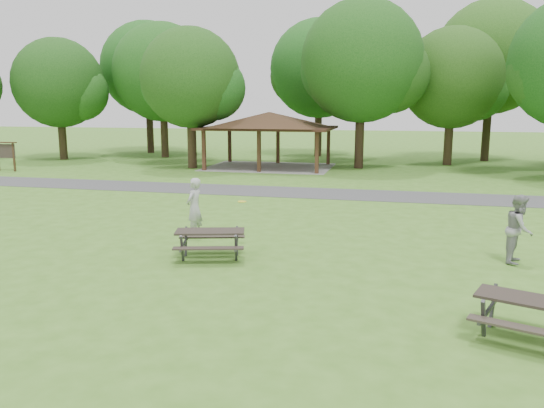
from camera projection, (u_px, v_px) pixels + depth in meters
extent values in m
plane|color=#427722|center=(191.00, 287.00, 12.47)|extent=(160.00, 160.00, 0.00)
cube|color=#424345|center=(300.00, 192.00, 25.85)|extent=(120.00, 3.20, 0.02)
cube|color=#3C2216|center=(204.00, 151.00, 34.36)|extent=(0.22, 0.22, 2.60)
cube|color=#311A12|center=(230.00, 145.00, 39.52)|extent=(0.22, 0.22, 2.60)
cube|color=#311E11|center=(259.00, 152.00, 33.51)|extent=(0.22, 0.22, 2.60)
cube|color=#3D2616|center=(278.00, 145.00, 38.67)|extent=(0.22, 0.22, 2.60)
cube|color=#3C2315|center=(317.00, 153.00, 32.66)|extent=(0.22, 0.22, 2.60)
cube|color=#3A2215|center=(328.00, 146.00, 37.82)|extent=(0.22, 0.22, 2.60)
cube|color=black|center=(269.00, 128.00, 35.84)|extent=(8.60, 6.60, 0.16)
pyramid|color=#342114|center=(269.00, 119.00, 35.73)|extent=(7.01, 7.01, 1.00)
cube|color=gray|center=(269.00, 167.00, 36.33)|extent=(8.40, 6.40, 0.03)
cube|color=#392415|center=(14.00, 157.00, 33.96)|extent=(0.10, 0.10, 1.80)
cube|color=#302723|center=(5.00, 151.00, 34.02)|extent=(1.40, 0.06, 0.90)
cube|color=#301D13|center=(5.00, 142.00, 33.92)|extent=(1.60, 0.30, 0.06)
cylinder|color=black|center=(63.00, 138.00, 41.36)|extent=(0.60, 0.60, 3.32)
sphere|color=#164012|center=(59.00, 83.00, 40.58)|extent=(6.80, 6.80, 6.80)
sphere|color=#194B15|center=(79.00, 92.00, 40.64)|extent=(4.42, 4.42, 4.42)
sphere|color=#174513|center=(42.00, 90.00, 40.79)|extent=(4.08, 4.08, 4.08)
cylinder|color=black|center=(164.00, 134.00, 43.05)|extent=(0.60, 0.60, 3.85)
sphere|color=#174915|center=(162.00, 72.00, 42.15)|extent=(7.80, 7.80, 7.80)
sphere|color=#1F4F16|center=(185.00, 82.00, 42.18)|extent=(5.07, 5.07, 5.07)
sphere|color=#194C15|center=(143.00, 80.00, 42.43)|extent=(4.68, 4.68, 4.68)
cylinder|color=#302215|center=(192.00, 142.00, 35.72)|extent=(0.60, 0.60, 3.50)
sphere|color=#194413|center=(190.00, 78.00, 34.94)|extent=(6.60, 6.60, 6.60)
sphere|color=#154A15|center=(213.00, 88.00, 35.01)|extent=(4.29, 4.29, 4.29)
sphere|color=#164D16|center=(171.00, 86.00, 35.14)|extent=(3.96, 3.96, 3.96)
cylinder|color=black|center=(359.00, 138.00, 35.54)|extent=(0.60, 0.60, 4.02)
sphere|color=#164513|center=(362.00, 61.00, 34.61)|extent=(8.00, 8.00, 8.00)
sphere|color=#194112|center=(389.00, 74.00, 34.64)|extent=(5.20, 5.20, 5.20)
sphere|color=#144614|center=(337.00, 71.00, 34.90)|extent=(4.80, 4.80, 4.80)
cylinder|color=#322316|center=(448.00, 141.00, 37.56)|extent=(0.60, 0.60, 3.43)
sphere|color=#1E4614|center=(452.00, 78.00, 36.76)|extent=(7.00, 7.00, 7.00)
sphere|color=#194B15|center=(475.00, 88.00, 36.82)|extent=(4.55, 4.55, 4.55)
sphere|color=#1B4212|center=(431.00, 86.00, 36.99)|extent=(4.20, 4.20, 4.20)
cylinder|color=black|center=(150.00, 128.00, 47.03)|extent=(0.60, 0.60, 4.38)
sphere|color=#154A15|center=(147.00, 68.00, 46.08)|extent=(8.00, 8.00, 8.00)
sphere|color=#1E4513|center=(168.00, 77.00, 46.10)|extent=(5.20, 5.20, 5.20)
sphere|color=#194915|center=(130.00, 75.00, 46.36)|extent=(4.80, 4.80, 4.80)
cylinder|color=#322016|center=(318.00, 131.00, 44.09)|extent=(0.60, 0.60, 4.13)
sphere|color=#154A16|center=(319.00, 69.00, 43.16)|extent=(8.00, 8.00, 8.00)
sphere|color=#1B4112|center=(341.00, 79.00, 43.18)|extent=(5.20, 5.20, 5.20)
sphere|color=#184313|center=(299.00, 76.00, 43.45)|extent=(4.80, 4.80, 4.80)
cylinder|color=black|center=(486.00, 131.00, 40.12)|extent=(0.60, 0.60, 4.55)
sphere|color=#214D16|center=(492.00, 57.00, 39.12)|extent=(8.40, 8.40, 8.40)
sphere|color=#174E16|center=(518.00, 69.00, 39.12)|extent=(5.46, 5.46, 5.46)
sphere|color=#1B4714|center=(468.00, 66.00, 39.43)|extent=(5.04, 5.04, 5.04)
cube|color=black|center=(210.00, 231.00, 14.67)|extent=(2.02, 1.22, 0.05)
cube|color=#2D2521|center=(208.00, 248.00, 14.11)|extent=(1.90, 0.76, 0.04)
cube|color=#322B24|center=(212.00, 237.00, 15.34)|extent=(1.90, 0.76, 0.04)
cube|color=#424245|center=(182.00, 249.00, 14.33)|extent=(0.16, 0.40, 0.82)
cube|color=#39393B|center=(186.00, 241.00, 15.10)|extent=(0.16, 0.40, 0.82)
cube|color=#424245|center=(184.00, 244.00, 14.71)|extent=(0.46, 1.50, 0.05)
cube|color=#3B3B3D|center=(236.00, 248.00, 14.37)|extent=(0.16, 0.40, 0.82)
cube|color=#414143|center=(237.00, 241.00, 15.15)|extent=(0.16, 0.40, 0.82)
cube|color=#454447|center=(236.00, 243.00, 14.75)|extent=(0.46, 1.50, 0.05)
cube|color=black|center=(533.00, 300.00, 9.48)|extent=(2.04, 1.37, 0.05)
cube|color=#322A24|center=(526.00, 329.00, 9.02)|extent=(1.88, 0.91, 0.04)
cube|color=#302823|center=(536.00, 306.00, 10.05)|extent=(1.88, 0.91, 0.04)
cube|color=#3D3D3F|center=(483.00, 319.00, 9.62)|extent=(0.20, 0.40, 0.83)
cube|color=#454548|center=(493.00, 305.00, 10.27)|extent=(0.20, 0.40, 0.83)
cube|color=#3A3A3C|center=(488.00, 310.00, 9.94)|extent=(0.60, 1.47, 0.05)
cylinder|color=yellow|center=(242.00, 202.00, 16.52)|extent=(0.35, 0.35, 0.02)
imported|color=#B0B0B3|center=(194.00, 208.00, 17.06)|extent=(0.56, 0.76, 1.92)
imported|color=gray|center=(519.00, 229.00, 14.24)|extent=(0.95, 1.08, 1.87)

